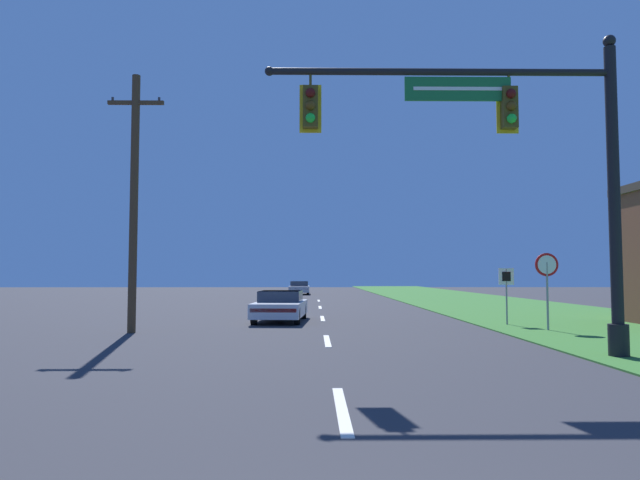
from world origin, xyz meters
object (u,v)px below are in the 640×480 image
(car_ahead, at_px, (280,306))
(route_sign_post, at_px, (506,283))
(signal_mast, at_px, (527,162))
(utility_pole_near, at_px, (134,198))
(stop_sign, at_px, (547,274))
(far_car, at_px, (299,288))

(car_ahead, distance_m, route_sign_post, 8.58)
(signal_mast, distance_m, utility_pole_near, 11.94)
(stop_sign, distance_m, utility_pole_near, 13.61)
(far_car, distance_m, utility_pole_near, 35.02)
(far_car, bearing_deg, signal_mast, -81.34)
(signal_mast, relative_size, route_sign_post, 4.00)
(car_ahead, xyz_separation_m, far_car, (0.02, 30.17, 0.00))
(far_car, distance_m, route_sign_post, 33.17)
(far_car, height_order, route_sign_post, route_sign_post)
(stop_sign, bearing_deg, signal_mast, -115.58)
(stop_sign, height_order, utility_pole_near, utility_pole_near)
(far_car, bearing_deg, car_ahead, -90.04)
(far_car, distance_m, stop_sign, 35.35)
(signal_mast, relative_size, far_car, 1.87)
(signal_mast, distance_m, stop_sign, 6.98)
(far_car, relative_size, stop_sign, 1.74)
(route_sign_post, distance_m, utility_pole_near, 13.28)
(route_sign_post, bearing_deg, car_ahead, 166.84)
(stop_sign, bearing_deg, car_ahead, 155.76)
(stop_sign, relative_size, route_sign_post, 1.23)
(signal_mast, height_order, far_car, signal_mast)
(signal_mast, height_order, route_sign_post, signal_mast)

